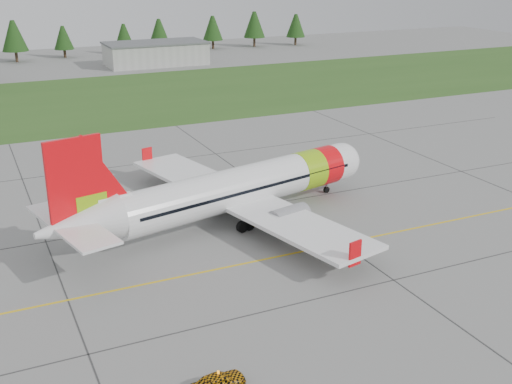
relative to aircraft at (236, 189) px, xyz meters
name	(u,v)px	position (x,y,z in m)	size (l,w,h in m)	color
ground	(286,306)	(-3.45, -17.62, -3.27)	(320.00, 320.00, 0.00)	gray
aircraft	(236,189)	(0.00, 0.00, 0.00)	(36.93, 34.66, 11.34)	white
follow_me_car	(218,366)	(-11.90, -24.80, -1.54)	(1.39, 1.18, 3.46)	orange
grass_strip	(82,101)	(-3.45, 64.38, -3.25)	(320.00, 50.00, 0.03)	#30561E
taxi_guideline	(244,264)	(-3.45, -9.62, -3.26)	(120.00, 0.25, 0.02)	gold
hangar_east	(156,54)	(21.55, 100.38, -0.67)	(24.00, 12.00, 5.20)	#A8A8A3
treeline	(39,41)	(-3.45, 120.38, 1.73)	(160.00, 8.00, 10.00)	#1C3F14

